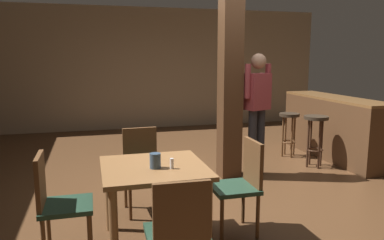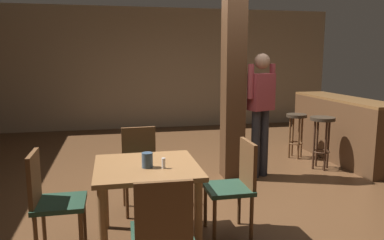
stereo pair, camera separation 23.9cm
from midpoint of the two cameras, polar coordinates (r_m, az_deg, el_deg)
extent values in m
plane|color=#4C301C|center=(4.88, 3.21, -10.46)|extent=(10.80, 10.80, 0.00)
cube|color=gray|center=(8.97, -5.89, 7.80)|extent=(8.00, 0.10, 2.80)
cube|color=#422816|center=(5.16, 4.52, 6.53)|extent=(0.28, 0.28, 2.80)
cube|color=brown|center=(3.34, -7.90, -7.26)|extent=(0.90, 0.90, 0.04)
cylinder|color=brown|center=(3.87, -2.81, -10.48)|extent=(0.07, 0.07, 0.69)
cylinder|color=brown|center=(3.79, -14.37, -11.21)|extent=(0.07, 0.07, 0.69)
cylinder|color=brown|center=(3.18, 0.26, -15.05)|extent=(0.07, 0.07, 0.69)
cylinder|color=brown|center=(3.09, -14.11, -16.17)|extent=(0.07, 0.07, 0.69)
cube|color=#1E3828|center=(2.73, -4.99, -17.06)|extent=(0.43, 0.43, 0.04)
cube|color=brown|center=(2.46, -4.38, -14.35)|extent=(0.38, 0.05, 0.45)
cube|color=#1E3828|center=(3.39, -20.51, -12.18)|extent=(0.42, 0.42, 0.04)
cube|color=brown|center=(3.34, -24.05, -8.64)|extent=(0.04, 0.38, 0.45)
cylinder|color=brown|center=(3.62, -17.20, -14.41)|extent=(0.04, 0.04, 0.43)
cylinder|color=brown|center=(3.31, -17.41, -16.84)|extent=(0.04, 0.04, 0.43)
cylinder|color=brown|center=(3.66, -22.86, -14.52)|extent=(0.04, 0.04, 0.43)
cube|color=#1E3828|center=(4.11, -9.09, -7.83)|extent=(0.44, 0.44, 0.04)
cube|color=brown|center=(4.24, -9.57, -4.17)|extent=(0.38, 0.05, 0.45)
cylinder|color=brown|center=(4.05, -6.12, -11.40)|extent=(0.04, 0.04, 0.43)
cylinder|color=brown|center=(4.00, -11.14, -11.80)|extent=(0.04, 0.04, 0.43)
cylinder|color=brown|center=(4.38, -7.07, -9.81)|extent=(0.04, 0.04, 0.43)
cylinder|color=brown|center=(4.33, -11.70, -10.15)|extent=(0.04, 0.04, 0.43)
cube|color=#1E3828|center=(3.60, 4.44, -10.29)|extent=(0.42, 0.42, 0.04)
cube|color=brown|center=(3.60, 7.39, -6.60)|extent=(0.04, 0.38, 0.45)
cylinder|color=brown|center=(3.48, 2.55, -15.00)|extent=(0.04, 0.04, 0.43)
cylinder|color=brown|center=(3.79, 0.94, -12.88)|extent=(0.04, 0.04, 0.43)
cylinder|color=brown|center=(3.59, 8.06, -14.28)|extent=(0.04, 0.04, 0.43)
cylinder|color=brown|center=(3.89, 6.02, -12.31)|extent=(0.04, 0.04, 0.43)
cylinder|color=#33475B|center=(3.24, -7.75, -6.19)|extent=(0.10, 0.10, 0.13)
cylinder|color=silver|center=(3.22, -5.24, -6.64)|extent=(0.03, 0.03, 0.09)
cube|color=maroon|center=(5.23, 8.70, 4.30)|extent=(0.39, 0.30, 0.50)
sphere|color=#997056|center=(5.21, 8.81, 8.84)|extent=(0.27, 0.27, 0.21)
cylinder|color=#232328|center=(5.40, 9.12, -3.34)|extent=(0.15, 0.15, 0.95)
cylinder|color=#232328|center=(5.29, 7.87, -3.58)|extent=(0.15, 0.15, 0.95)
cylinder|color=maroon|center=(5.36, 10.24, 5.98)|extent=(0.10, 0.10, 0.46)
cylinder|color=maroon|center=(5.09, 7.15, 5.88)|extent=(0.10, 0.10, 0.46)
cube|color=brown|center=(6.58, 20.17, 3.14)|extent=(0.56, 2.27, 0.04)
cube|color=#4C301C|center=(6.60, 19.20, -1.28)|extent=(0.36, 2.27, 0.98)
cylinder|color=#2D2319|center=(5.92, 17.31, 0.34)|extent=(0.36, 0.36, 0.05)
torus|color=#382114|center=(6.02, 17.07, -4.34)|extent=(0.26, 0.26, 0.02)
cylinder|color=#382114|center=(6.09, 16.53, -3.16)|extent=(0.03, 0.03, 0.74)
cylinder|color=#382114|center=(5.90, 17.73, -3.63)|extent=(0.03, 0.03, 0.74)
cylinder|color=#382114|center=(6.06, 18.07, -3.31)|extent=(0.03, 0.03, 0.74)
cylinder|color=#382114|center=(5.93, 16.16, -3.48)|extent=(0.03, 0.03, 0.74)
cylinder|color=#2D2319|center=(6.45, 13.60, 0.78)|extent=(0.33, 0.33, 0.05)
torus|color=brown|center=(6.54, 13.44, -3.25)|extent=(0.24, 0.24, 0.02)
cylinder|color=brown|center=(6.61, 13.03, -2.25)|extent=(0.03, 0.03, 0.69)
cylinder|color=brown|center=(6.42, 13.94, -2.63)|extent=(0.03, 0.03, 0.69)
cylinder|color=brown|center=(6.57, 14.31, -2.37)|extent=(0.03, 0.03, 0.69)
cylinder|color=brown|center=(6.47, 12.63, -2.50)|extent=(0.03, 0.03, 0.69)
camera|label=1|loc=(0.12, -91.54, -0.26)|focal=35.00mm
camera|label=2|loc=(0.12, 88.46, 0.26)|focal=35.00mm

